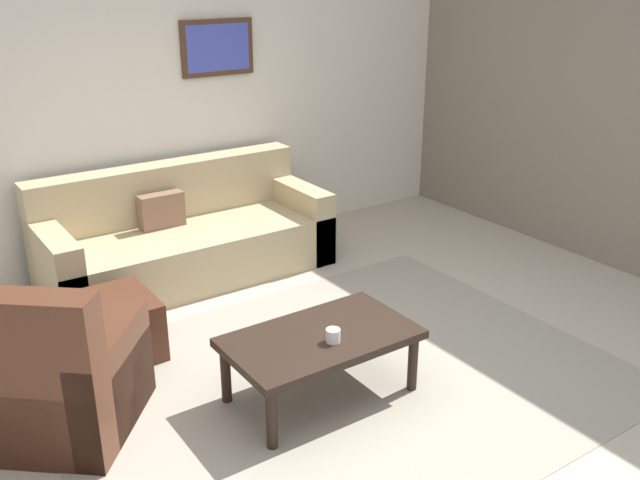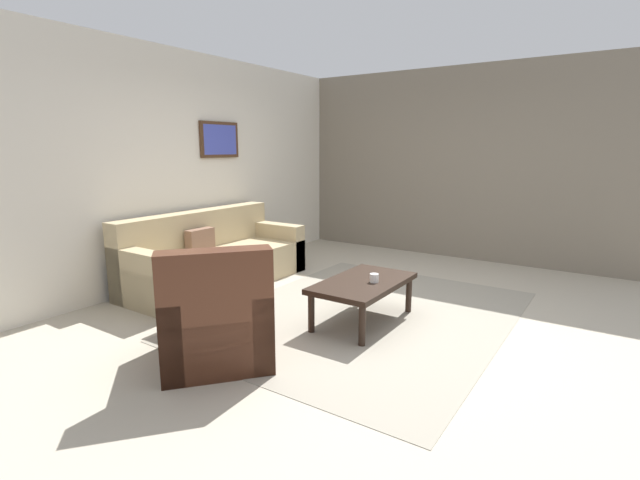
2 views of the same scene
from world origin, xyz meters
name	(u,v)px [view 1 (image 1 of 2)]	position (x,y,z in m)	size (l,w,h in m)	color
ground_plane	(339,381)	(0.00, 0.00, 0.00)	(8.00, 8.00, 0.00)	#B2A893
rear_partition	(157,94)	(0.00, 2.60, 1.40)	(6.00, 0.12, 2.80)	silver
area_rug	(339,380)	(0.00, 0.00, 0.00)	(3.34, 2.60, 0.01)	gray
couch_main	(182,239)	(-0.09, 2.08, 0.29)	(2.29, 0.95, 0.88)	tan
armchair_leather	(50,385)	(-1.58, 0.46, 0.31)	(1.13, 1.13, 0.95)	#4C2819
ottoman	(111,328)	(-1.04, 1.09, 0.20)	(0.56, 0.56, 0.40)	#4C2819
coffee_table	(321,342)	(-0.18, -0.06, 0.36)	(1.10, 0.64, 0.41)	black
cup	(333,335)	(-0.17, -0.17, 0.45)	(0.08, 0.08, 0.08)	white
framed_artwork	(218,48)	(0.53, 2.51, 1.75)	(0.66, 0.04, 0.46)	#472D1C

